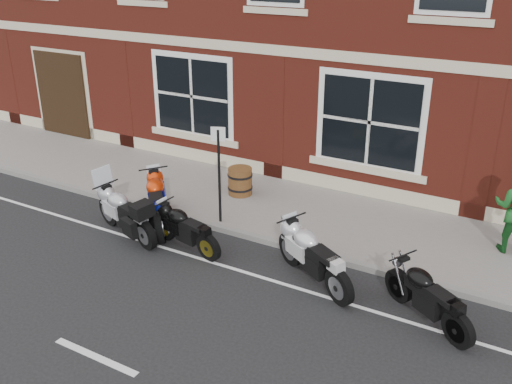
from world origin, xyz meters
TOP-DOWN VIEW (x-y plane):
  - ground at (0.00, 0.00)m, footprint 80.00×80.00m
  - sidewalk at (0.00, 3.00)m, footprint 30.00×3.00m
  - kerb at (0.00, 1.42)m, footprint 30.00×0.16m
  - moto_touring_silver at (-2.26, 0.28)m, footprint 2.06×0.82m
  - moto_sport_red at (-1.95, 1.04)m, footprint 1.55×1.85m
  - moto_sport_black at (-0.81, 0.42)m, footprint 1.88×0.52m
  - moto_sport_silver at (1.96, 0.57)m, footprint 1.96×1.25m
  - moto_naked_black at (4.05, 0.39)m, footprint 1.73×1.20m
  - barrel_planter at (-1.16, 3.12)m, footprint 0.61×0.61m
  - parking_sign at (-0.76, 1.61)m, footprint 0.29×0.14m

SIDE VIEW (x-z plane):
  - ground at x=0.00m, z-range 0.00..0.00m
  - sidewalk at x=0.00m, z-range 0.00..0.12m
  - kerb at x=0.00m, z-range 0.00..0.12m
  - barrel_planter at x=-1.16m, z-range 0.12..0.79m
  - moto_sport_black at x=-0.81m, z-range 0.06..0.92m
  - moto_naked_black at x=4.05m, z-range 0.07..0.96m
  - moto_touring_silver at x=-2.26m, z-range -0.13..1.27m
  - moto_sport_silver at x=1.96m, z-range 0.07..1.07m
  - moto_sport_red at x=-1.95m, z-range 0.08..1.10m
  - parking_sign at x=-0.76m, z-range 0.29..2.44m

